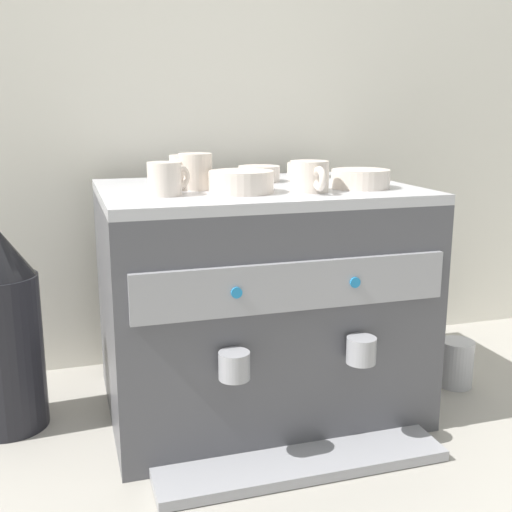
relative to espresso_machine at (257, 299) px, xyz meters
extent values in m
plane|color=#9E998E|center=(0.00, 0.00, -0.25)|extent=(4.00, 4.00, 0.00)
cube|color=silver|center=(0.00, 0.35, 0.34)|extent=(2.80, 0.03, 1.16)
cube|color=#4C4C51|center=(0.00, 0.00, -0.01)|extent=(0.65, 0.48, 0.47)
cube|color=#B7B7BC|center=(0.00, 0.00, 0.24)|extent=(0.65, 0.48, 0.02)
cube|color=#939399|center=(0.00, -0.24, 0.10)|extent=(0.60, 0.01, 0.09)
cylinder|color=#1E7AB7|center=(-0.11, -0.25, 0.10)|extent=(0.02, 0.01, 0.02)
cylinder|color=#1E7AB7|center=(0.11, -0.25, 0.10)|extent=(0.02, 0.01, 0.02)
cube|color=#939399|center=(0.00, -0.29, -0.23)|extent=(0.55, 0.12, 0.02)
cylinder|color=#939399|center=(-0.12, -0.27, -0.03)|extent=(0.06, 0.06, 0.05)
cylinder|color=#939399|center=(0.12, -0.27, -0.03)|extent=(0.06, 0.06, 0.05)
cylinder|color=beige|center=(-0.13, -0.01, 0.29)|extent=(0.07, 0.07, 0.07)
torus|color=beige|center=(-0.18, -0.03, 0.29)|extent=(0.05, 0.03, 0.05)
cylinder|color=beige|center=(-0.13, 0.10, 0.28)|extent=(0.06, 0.06, 0.06)
torus|color=beige|center=(-0.11, 0.14, 0.28)|extent=(0.04, 0.04, 0.05)
cylinder|color=beige|center=(0.07, -0.11, 0.28)|extent=(0.08, 0.08, 0.06)
torus|color=beige|center=(0.07, -0.16, 0.28)|extent=(0.02, 0.05, 0.05)
cylinder|color=beige|center=(-0.21, -0.09, 0.28)|extent=(0.06, 0.06, 0.06)
torus|color=beige|center=(-0.17, -0.06, 0.28)|extent=(0.04, 0.04, 0.05)
cylinder|color=beige|center=(0.03, 0.08, 0.27)|extent=(0.09, 0.09, 0.04)
cylinder|color=beige|center=(0.03, 0.08, 0.25)|extent=(0.05, 0.05, 0.01)
cylinder|color=beige|center=(0.17, 0.15, 0.27)|extent=(0.10, 0.10, 0.03)
cylinder|color=beige|center=(0.17, 0.15, 0.25)|extent=(0.05, 0.05, 0.01)
cylinder|color=beige|center=(-0.06, -0.09, 0.27)|extent=(0.13, 0.13, 0.04)
cylinder|color=beige|center=(-0.06, -0.09, 0.25)|extent=(0.07, 0.07, 0.01)
cylinder|color=beige|center=(0.20, -0.09, 0.27)|extent=(0.12, 0.12, 0.04)
cylinder|color=beige|center=(0.20, -0.09, 0.25)|extent=(0.07, 0.07, 0.01)
cylinder|color=black|center=(-0.53, 0.05, -0.08)|extent=(0.16, 0.16, 0.33)
cylinder|color=#B7B7BC|center=(0.49, -0.05, -0.19)|extent=(0.08, 0.08, 0.11)
camera|label=1|loc=(-0.39, -1.27, 0.41)|focal=44.38mm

